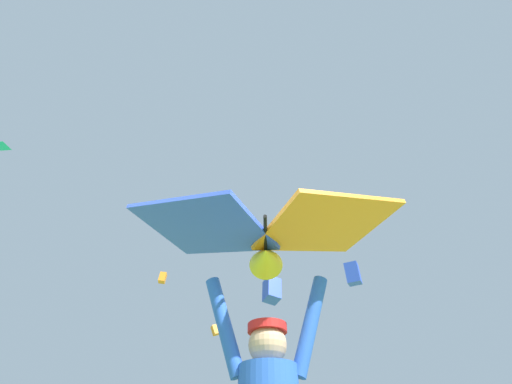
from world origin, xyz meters
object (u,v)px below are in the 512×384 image
distant_kite_teal_mid_right (2,146)px  distant_kite_black_far_center (258,360)px  distant_kite_yellow_high_right (212,216)px  distant_kite_orange_mid_left (215,330)px  distant_kite_blue_low_right (272,290)px  held_stunt_kite (265,234)px  distant_kite_orange_high_left (163,278)px  distant_kite_blue_overhead_distant (353,274)px

distant_kite_teal_mid_right → distant_kite_black_far_center: bearing=55.2°
distant_kite_yellow_high_right → distant_kite_orange_mid_left: bearing=91.3°
distant_kite_orange_mid_left → distant_kite_blue_low_right: 24.10m
distant_kite_orange_mid_left → distant_kite_teal_mid_right: (-9.18, -23.79, 0.28)m
distant_kite_yellow_high_right → distant_kite_black_far_center: bearing=79.1°
held_stunt_kite → distant_kite_blue_low_right: (1.23, 10.53, 4.27)m
distant_kite_teal_mid_right → distant_kite_orange_mid_left: bearing=68.9°
distant_kite_black_far_center → distant_kite_orange_high_left: size_ratio=0.93×
distant_kite_blue_overhead_distant → held_stunt_kite: bearing=-112.0°
distant_kite_black_far_center → distant_kite_orange_high_left: bearing=149.1°
distant_kite_blue_overhead_distant → distant_kite_yellow_high_right: (-7.79, -4.73, 0.29)m
distant_kite_teal_mid_right → distant_kite_orange_high_left: 25.56m
distant_kite_orange_mid_left → distant_kite_blue_low_right: size_ratio=1.13×
held_stunt_kite → distant_kite_orange_high_left: bearing=103.0°
distant_kite_orange_mid_left → distant_kite_orange_high_left: distant_kite_orange_high_left is taller
held_stunt_kite → distant_kite_blue_overhead_distant: (6.47, 15.99, 7.81)m
distant_kite_yellow_high_right → distant_kite_orange_high_left: (-6.68, 23.39, 7.98)m
distant_kite_teal_mid_right → distant_kite_blue_overhead_distant: 18.72m
distant_kite_blue_overhead_distant → distant_kite_teal_mid_right: bearing=-160.7°
distant_kite_teal_mid_right → distant_kite_blue_overhead_distant: distant_kite_teal_mid_right is taller
distant_kite_black_far_center → distant_kite_blue_low_right: bearing=-92.5°
distant_kite_orange_mid_left → distant_kite_black_far_center: size_ratio=1.01×
distant_kite_yellow_high_right → distant_kite_black_far_center: (3.35, 17.39, -1.73)m
distant_kite_teal_mid_right → distant_kite_blue_overhead_distant: size_ratio=0.65×
distant_kite_teal_mid_right → held_stunt_kite: bearing=-41.9°
distant_kite_orange_mid_left → distant_kite_blue_low_right: (3.05, -23.14, -6.02)m
held_stunt_kite → distant_kite_orange_high_left: 39.03m
distant_kite_orange_mid_left → distant_kite_teal_mid_right: distant_kite_orange_mid_left is taller
distant_kite_black_far_center → distant_kite_blue_overhead_distant: bearing=-70.7°
distant_kite_blue_low_right → distant_kite_black_far_center: (0.80, 18.13, 2.11)m
distant_kite_orange_mid_left → held_stunt_kite: bearing=-86.9°
held_stunt_kite → distant_kite_black_far_center: 29.42m
distant_kite_teal_mid_right → distant_kite_orange_high_left: size_ratio=0.68×
distant_kite_blue_overhead_distant → distant_kite_orange_mid_left: bearing=115.1°
distant_kite_black_far_center → distant_kite_yellow_high_right: bearing=-100.9°
distant_kite_teal_mid_right → distant_kite_black_far_center: (13.03, 18.77, -4.19)m
distant_kite_blue_low_right → distant_kite_blue_overhead_distant: bearing=46.2°
distant_kite_orange_mid_left → distant_kite_blue_overhead_distant: distant_kite_orange_mid_left is taller
distant_kite_blue_low_right → distant_kite_orange_high_left: distant_kite_orange_high_left is taller
distant_kite_teal_mid_right → distant_kite_blue_low_right: bearing=3.0°
held_stunt_kite → distant_kite_yellow_high_right: distant_kite_yellow_high_right is taller
distant_kite_orange_high_left → distant_kite_yellow_high_right: bearing=-74.1°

